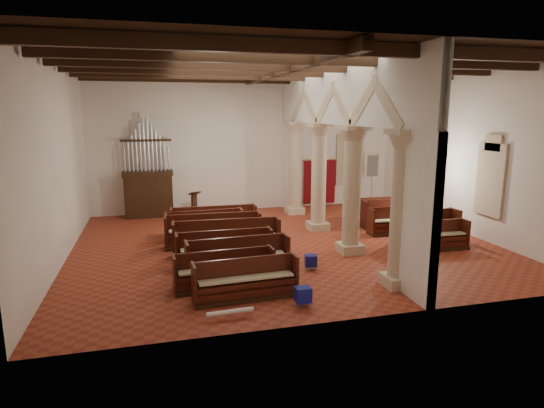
{
  "coord_description": "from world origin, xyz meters",
  "views": [
    {
      "loc": [
        -4.22,
        -14.54,
        4.48
      ],
      "look_at": [
        -0.29,
        0.5,
        1.32
      ],
      "focal_mm": 30.0,
      "sensor_mm": 36.0,
      "label": 1
    }
  ],
  "objects_px": {
    "lectern": "(194,206)",
    "processional_banner": "(371,192)",
    "nave_pew_0": "(246,285)",
    "aisle_pew_0": "(439,240)",
    "pipe_organ": "(148,185)"
  },
  "relations": [
    {
      "from": "lectern",
      "to": "processional_banner",
      "type": "height_order",
      "value": "processional_banner"
    },
    {
      "from": "lectern",
      "to": "aisle_pew_0",
      "type": "height_order",
      "value": "lectern"
    },
    {
      "from": "nave_pew_0",
      "to": "pipe_organ",
      "type": "bearing_deg",
      "value": 99.87
    },
    {
      "from": "pipe_organ",
      "to": "lectern",
      "type": "bearing_deg",
      "value": -13.62
    },
    {
      "from": "aisle_pew_0",
      "to": "lectern",
      "type": "bearing_deg",
      "value": 137.48
    },
    {
      "from": "processional_banner",
      "to": "lectern",
      "type": "bearing_deg",
      "value": 163.46
    },
    {
      "from": "pipe_organ",
      "to": "processional_banner",
      "type": "distance_m",
      "value": 10.05
    },
    {
      "from": "lectern",
      "to": "aisle_pew_0",
      "type": "xyz_separation_m",
      "value": [
        7.42,
        -6.95,
        -0.14
      ]
    },
    {
      "from": "lectern",
      "to": "processional_banner",
      "type": "relative_size",
      "value": 0.41
    },
    {
      "from": "lectern",
      "to": "processional_banner",
      "type": "distance_m",
      "value": 8.12
    },
    {
      "from": "pipe_organ",
      "to": "nave_pew_0",
      "type": "relative_size",
      "value": 1.68
    },
    {
      "from": "processional_banner",
      "to": "nave_pew_0",
      "type": "distance_m",
      "value": 11.54
    },
    {
      "from": "processional_banner",
      "to": "nave_pew_0",
      "type": "bearing_deg",
      "value": -143.35
    },
    {
      "from": "pipe_organ",
      "to": "processional_banner",
      "type": "xyz_separation_m",
      "value": [
        9.97,
        -1.15,
        -0.53
      ]
    },
    {
      "from": "nave_pew_0",
      "to": "aisle_pew_0",
      "type": "height_order",
      "value": "nave_pew_0"
    }
  ]
}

